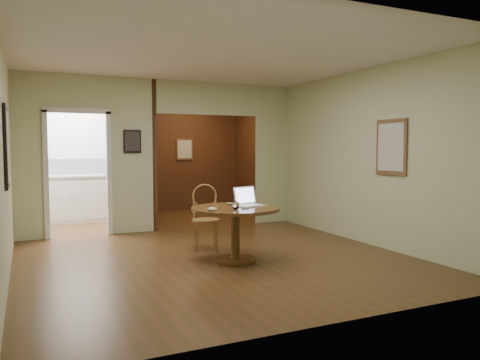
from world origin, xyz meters
name	(u,v)px	position (x,y,z in m)	size (l,w,h in m)	color
floor	(218,260)	(0.00, 0.00, 0.00)	(5.00, 5.00, 0.00)	#493215
room_shell	(133,159)	(-0.47, 3.10, 1.29)	(5.20, 7.50, 5.00)	white
dining_table	(235,222)	(0.17, -0.19, 0.53)	(1.15, 1.15, 0.72)	brown
chair	(205,213)	(0.09, 0.73, 0.53)	(0.49, 0.49, 0.95)	olive
open_laptop	(247,201)	(0.38, -0.10, 0.78)	(0.40, 0.39, 0.25)	white
closed_laptop	(239,204)	(0.32, 0.03, 0.73)	(0.32, 0.20, 0.03)	#BCBDC2
mouse	(212,209)	(-0.23, -0.40, 0.74)	(0.12, 0.06, 0.05)	white
wine_glass	(236,205)	(0.08, -0.41, 0.77)	(0.10, 0.10, 0.11)	white
pen	(245,209)	(0.21, -0.41, 0.72)	(0.01, 0.01, 0.13)	#0E0D60
kitchen_cabinet	(78,198)	(-1.35, 4.20, 0.47)	(2.06, 0.60, 0.94)	white
grocery_bag	(118,167)	(-0.55, 4.20, 1.08)	(0.29, 0.25, 0.29)	beige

